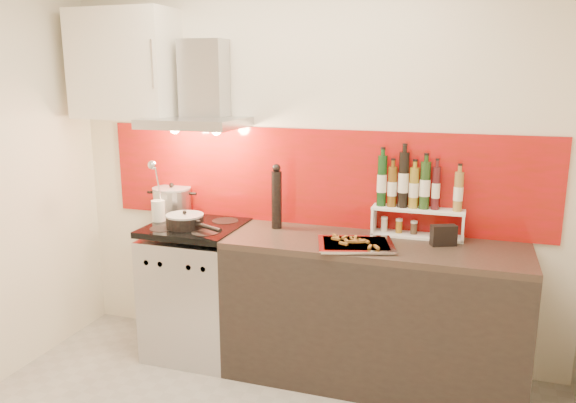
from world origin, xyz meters
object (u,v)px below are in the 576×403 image
(range_stove, at_px, (197,291))
(stock_pot, at_px, (172,201))
(baking_tray, at_px, (356,244))
(counter, at_px, (372,312))
(saute_pan, at_px, (186,221))
(pepper_mill, at_px, (277,197))

(range_stove, bearing_deg, stock_pot, 144.24)
(range_stove, relative_size, stock_pot, 3.37)
(baking_tray, bearing_deg, counter, 51.55)
(counter, xyz_separation_m, baking_tray, (-0.09, -0.12, 0.47))
(range_stove, distance_m, saute_pan, 0.52)
(range_stove, xyz_separation_m, counter, (1.20, 0.00, 0.01))
(counter, distance_m, baking_tray, 0.49)
(counter, xyz_separation_m, pepper_mill, (-0.67, 0.12, 0.66))
(counter, bearing_deg, baking_tray, -128.45)
(baking_tray, bearing_deg, saute_pan, 178.48)
(stock_pot, relative_size, pepper_mill, 0.63)
(counter, height_order, saute_pan, saute_pan)
(saute_pan, relative_size, pepper_mill, 1.06)
(pepper_mill, bearing_deg, range_stove, -166.46)
(stock_pot, xyz_separation_m, saute_pan, (0.26, -0.28, -0.05))
(saute_pan, distance_m, pepper_mill, 0.61)
(pepper_mill, distance_m, baking_tray, 0.65)
(stock_pot, bearing_deg, range_stove, -35.76)
(range_stove, relative_size, saute_pan, 2.02)
(saute_pan, xyz_separation_m, pepper_mill, (0.55, 0.21, 0.15))
(counter, relative_size, stock_pot, 6.67)
(saute_pan, xyz_separation_m, baking_tray, (1.13, -0.03, -0.04))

